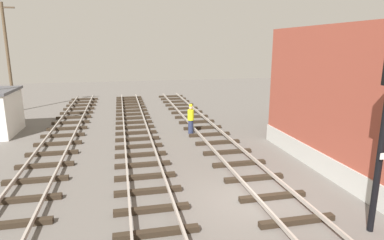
# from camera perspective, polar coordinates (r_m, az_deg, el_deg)

# --- Properties ---
(ground_plane) EXTENTS (80.00, 80.00, 0.00)m
(ground_plane) POSITION_cam_1_polar(r_m,az_deg,el_deg) (12.08, 10.34, -13.77)
(ground_plane) COLOR #605B56
(track_near_building) EXTENTS (2.50, 49.06, 0.32)m
(track_near_building) POSITION_cam_1_polar(r_m,az_deg,el_deg) (12.33, 13.88, -12.68)
(track_near_building) COLOR #2D2319
(track_near_building) RESTS_ON ground
(track_centre) EXTENTS (2.50, 49.06, 0.32)m
(track_centre) POSITION_cam_1_polar(r_m,az_deg,el_deg) (11.24, -7.02, -15.08)
(track_centre) COLOR #2D2319
(track_centre) RESTS_ON ground
(track_far) EXTENTS (2.50, 49.06, 0.32)m
(track_far) POSITION_cam_1_polar(r_m,az_deg,el_deg) (11.73, -29.33, -15.47)
(track_far) COLOR #2D2319
(track_far) RESTS_ON ground
(utility_pole_far) EXTENTS (1.80, 0.24, 8.58)m
(utility_pole_far) POSITION_cam_1_polar(r_m,az_deg,el_deg) (30.17, -29.49, 9.67)
(utility_pole_far) COLOR brown
(utility_pole_far) RESTS_ON ground
(track_worker_foreground) EXTENTS (0.40, 0.40, 1.87)m
(track_worker_foreground) POSITION_cam_1_polar(r_m,az_deg,el_deg) (20.11, -0.22, 0.22)
(track_worker_foreground) COLOR #262D4C
(track_worker_foreground) RESTS_ON ground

